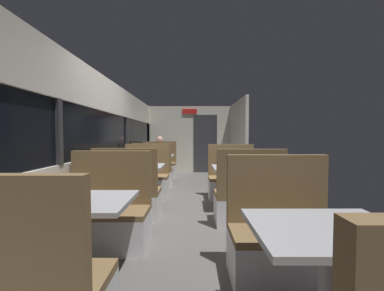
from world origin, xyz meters
TOP-DOWN VIEW (x-y plane):
  - ground_plane at (0.00, 0.00)m, footprint 3.30×9.20m
  - carriage_window_panel_left at (-1.45, 0.00)m, footprint 0.09×8.48m
  - carriage_end_bulkhead at (0.06, 4.19)m, footprint 2.90×0.11m
  - carriage_aisle_panel_right at (1.45, 3.00)m, footprint 0.08×2.40m
  - dining_table_near_window at (-0.89, -2.09)m, footprint 0.90×0.70m
  - bench_near_window_facing_entry at (-0.89, -1.39)m, footprint 0.95×0.50m
  - dining_table_mid_window at (-0.89, 0.20)m, footprint 0.90×0.70m
  - bench_mid_window_facing_end at (-0.89, -0.49)m, footprint 0.95×0.50m
  - bench_mid_window_facing_entry at (-0.89, 0.90)m, footprint 0.95×0.50m
  - dining_table_far_window at (-0.89, 2.50)m, footprint 0.90×0.70m
  - bench_far_window_facing_end at (-0.89, 1.80)m, footprint 0.95×0.50m
  - bench_far_window_facing_entry at (-0.89, 3.20)m, footprint 0.95×0.50m
  - dining_table_front_aisle at (0.89, -2.69)m, footprint 0.90×0.70m
  - bench_front_aisle_facing_entry at (0.89, -1.99)m, footprint 0.95×0.50m
  - dining_table_rear_aisle at (0.89, 0.00)m, footprint 0.90×0.70m
  - bench_rear_aisle_facing_end at (0.89, -0.69)m, footprint 0.95×0.50m
  - bench_rear_aisle_facing_entry at (0.89, 0.70)m, footprint 0.95×0.50m
  - seated_passenger at (-0.89, 3.13)m, footprint 0.47×0.55m
  - coffee_cup_primary at (0.73, 0.12)m, footprint 0.07×0.07m

SIDE VIEW (x-z plane):
  - ground_plane at x=0.00m, z-range -0.02..0.00m
  - bench_near_window_facing_entry at x=-0.89m, z-range -0.22..0.88m
  - bench_mid_window_facing_end at x=-0.89m, z-range -0.22..0.88m
  - bench_mid_window_facing_entry at x=-0.89m, z-range -0.22..0.88m
  - bench_far_window_facing_end at x=-0.89m, z-range -0.22..0.88m
  - bench_far_window_facing_entry at x=-0.89m, z-range -0.22..0.88m
  - bench_front_aisle_facing_entry at x=0.89m, z-range -0.22..0.88m
  - bench_rear_aisle_facing_end at x=0.89m, z-range -0.22..0.88m
  - bench_rear_aisle_facing_entry at x=0.89m, z-range -0.22..0.88m
  - seated_passenger at x=-0.89m, z-range -0.09..1.17m
  - dining_table_near_window at x=-0.89m, z-range 0.27..1.01m
  - dining_table_mid_window at x=-0.89m, z-range 0.27..1.01m
  - dining_table_far_window at x=-0.89m, z-range 0.27..1.01m
  - dining_table_front_aisle at x=0.89m, z-range 0.27..1.01m
  - dining_table_rear_aisle at x=0.89m, z-range 0.27..1.01m
  - coffee_cup_primary at x=0.73m, z-range 0.74..0.83m
  - carriage_window_panel_left at x=-1.45m, z-range -0.04..2.26m
  - carriage_end_bulkhead at x=0.06m, z-range -0.01..2.29m
  - carriage_aisle_panel_right at x=1.45m, z-range 0.00..2.30m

